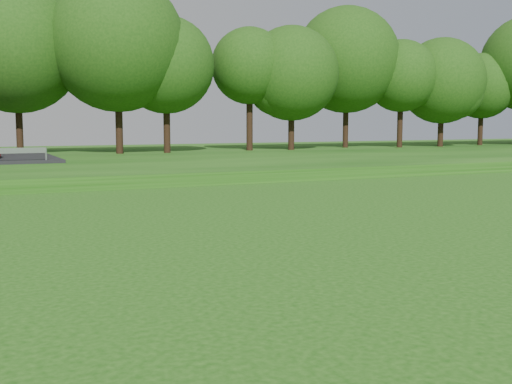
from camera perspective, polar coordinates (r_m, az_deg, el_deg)
name	(u,v)px	position (r m, az deg, el deg)	size (l,w,h in m)	color
berm	(227,158)	(45.73, -2.56, 3.04)	(130.00, 30.00, 0.60)	#17480D
walking_path	(332,178)	(33.30, 6.73, 1.28)	(130.00, 1.60, 0.04)	gray
treeline	(206,52)	(49.64, -4.43, 12.30)	(104.00, 7.00, 15.00)	#1A420F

